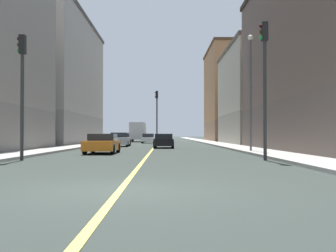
{
  "coord_description": "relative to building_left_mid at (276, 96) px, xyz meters",
  "views": [
    {
      "loc": [
        0.98,
        -9.1,
        1.25
      ],
      "look_at": [
        1.38,
        38.3,
        2.19
      ],
      "focal_mm": 43.58,
      "sensor_mm": 36.0,
      "label": 1
    }
  ],
  "objects": [
    {
      "name": "ground_plane",
      "position": [
        -14.65,
        -40.81,
        -5.93
      ],
      "size": [
        400.0,
        400.0,
        0.0
      ],
      "primitive_type": "plane",
      "color": "#2A312C",
      "rests_on": "ground"
    },
    {
      "name": "building_right_midblock",
      "position": [
        -29.3,
        1.49,
        1.98
      ],
      "size": [
        12.27,
        25.01,
        15.8
      ],
      "color": "gray",
      "rests_on": "ground"
    },
    {
      "name": "building_left_far",
      "position": [
        0.0,
        20.78,
        2.15
      ],
      "size": [
        12.27,
        17.44,
        16.13
      ],
      "color": "#8F6B4F",
      "rests_on": "ground"
    },
    {
      "name": "car_black",
      "position": [
        -13.73,
        -13.14,
        -5.29
      ],
      "size": [
        1.86,
        4.53,
        1.28
      ],
      "color": "black",
      "rests_on": "ground"
    },
    {
      "name": "sidewalk_left",
      "position": [
        -7.24,
        8.19,
        -5.85
      ],
      "size": [
        2.51,
        168.0,
        0.15
      ],
      "primitive_type": "cube",
      "color": "#9E9B93",
      "rests_on": "ground"
    },
    {
      "name": "traffic_light_left_near",
      "position": [
        -8.91,
        -30.62,
        -1.7
      ],
      "size": [
        0.4,
        0.32,
        6.59
      ],
      "color": "#2D2D2D",
      "rests_on": "ground"
    },
    {
      "name": "sidewalk_right",
      "position": [
        -22.06,
        8.19,
        -5.85
      ],
      "size": [
        2.51,
        168.0,
        0.15
      ],
      "primitive_type": "cube",
      "color": "#9E9B93",
      "rests_on": "ground"
    },
    {
      "name": "building_left_mid",
      "position": [
        0.0,
        0.0,
        0.0
      ],
      "size": [
        12.27,
        17.45,
        11.84
      ],
      "color": "#9D9688",
      "rests_on": "ground"
    },
    {
      "name": "lane_center_stripe",
      "position": [
        -14.65,
        8.19,
        -5.92
      ],
      "size": [
        0.16,
        154.0,
        0.01
      ],
      "primitive_type": "cube",
      "color": "#E5D14C",
      "rests_on": "ground"
    },
    {
      "name": "traffic_light_right_near",
      "position": [
        -20.43,
        -30.62,
        -2.07
      ],
      "size": [
        0.4,
        0.32,
        5.95
      ],
      "color": "#2D2D2D",
      "rests_on": "ground"
    },
    {
      "name": "traffic_light_median_far",
      "position": [
        -14.61,
        -0.72,
        -1.77
      ],
      "size": [
        0.4,
        0.32,
        6.48
      ],
      "color": "#2D2D2D",
      "rests_on": "ground"
    },
    {
      "name": "car_silver",
      "position": [
        -18.2,
        -8.58,
        -5.24
      ],
      "size": [
        1.95,
        4.19,
        1.41
      ],
      "color": "silver",
      "rests_on": "ground"
    },
    {
      "name": "box_truck",
      "position": [
        -18.01,
        16.59,
        -4.3
      ],
      "size": [
        2.48,
        7.65,
        3.09
      ],
      "color": "beige",
      "rests_on": "ground"
    },
    {
      "name": "car_white",
      "position": [
        -15.94,
        6.83,
        -5.28
      ],
      "size": [
        1.83,
        4.26,
        1.32
      ],
      "color": "white",
      "rests_on": "ground"
    },
    {
      "name": "street_lamp_left_near",
      "position": [
        -7.89,
        -22.69,
        -1.11
      ],
      "size": [
        0.36,
        0.36,
        7.78
      ],
      "color": "#4C4C51",
      "rests_on": "ground"
    },
    {
      "name": "car_orange",
      "position": [
        -17.67,
        -23.69,
        -5.3
      ],
      "size": [
        1.97,
        4.22,
        1.27
      ],
      "color": "orange",
      "rests_on": "ground"
    }
  ]
}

